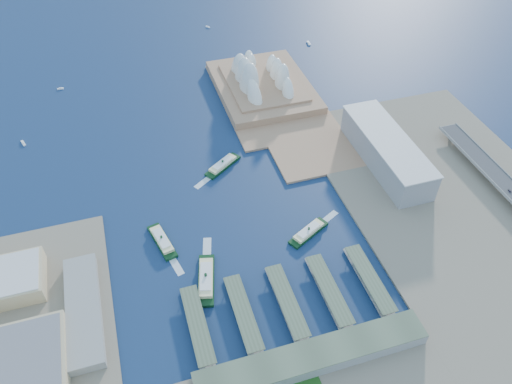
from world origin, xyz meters
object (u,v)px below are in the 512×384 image
object	(u,v)px
ferry_d	(309,231)
car_c	(510,191)
opera_house	(263,71)
ferry_c	(206,278)
ferry_a	(162,239)
toaster_building	(386,151)
ferry_b	(223,164)

from	to	relation	value
ferry_d	car_c	world-z (taller)	car_c
ferry_d	car_c	bearing A→B (deg)	-122.16
opera_house	ferry_c	size ratio (longest dim) A/B	2.99
opera_house	car_c	xyz separation A→B (m)	(191.00, -297.97, -16.42)
ferry_a	car_c	xyz separation A→B (m)	(379.60, -53.15, 10.66)
toaster_building	car_c	world-z (taller)	toaster_building
toaster_building	ferry_a	world-z (taller)	toaster_building
ferry_a	ferry_d	world-z (taller)	ferry_a
ferry_a	ferry_c	bearing A→B (deg)	-75.45
ferry_d	toaster_building	bearing A→B (deg)	-86.04
opera_house	ferry_d	bearing A→B (deg)	-98.02
ferry_c	car_c	xyz separation A→B (m)	(347.11, 8.30, 9.89)
ferry_d	ferry_c	bearing A→B (deg)	75.97
ferry_b	ferry_d	size ratio (longest dim) A/B	1.03
ferry_c	ferry_d	xyz separation A→B (m)	(116.87, 27.67, -0.93)
ferry_a	ferry_b	world-z (taller)	ferry_a
opera_house	car_c	bearing A→B (deg)	-57.34
ferry_a	car_c	world-z (taller)	car_c
ferry_b	ferry_c	distance (m)	169.59
toaster_building	ferry_a	size ratio (longest dim) A/B	2.98
car_c	toaster_building	bearing A→B (deg)	-44.13
opera_house	car_c	distance (m)	354.31
ferry_b	ferry_a	bearing A→B (deg)	-77.29
opera_house	ferry_a	bearing A→B (deg)	-127.61
opera_house	ferry_c	distance (m)	344.77
opera_house	ferry_b	bearing A→B (deg)	-123.81
opera_house	ferry_a	world-z (taller)	opera_house
toaster_building	ferry_d	distance (m)	152.08
toaster_building	ferry_b	bearing A→B (deg)	164.23
opera_house	ferry_d	distance (m)	282.67
opera_house	ferry_b	xyz separation A→B (m)	(-98.33, -146.83, -27.09)
ferry_b	ferry_d	xyz separation A→B (m)	(59.09, -131.77, -0.16)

